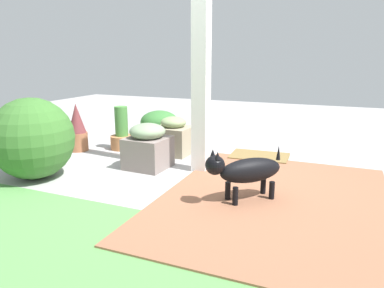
{
  "coord_description": "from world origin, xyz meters",
  "views": [
    {
      "loc": [
        -1.16,
        3.24,
        1.17
      ],
      "look_at": [
        0.1,
        0.24,
        0.37
      ],
      "focal_mm": 33.57,
      "sensor_mm": 36.0,
      "label": 1
    }
  ],
  "objects_px": {
    "stone_planter_near": "(148,146)",
    "round_shrub": "(32,139)",
    "porch_pillar": "(201,45)",
    "dog": "(245,170)",
    "doormat": "(259,156)",
    "terracotta_pot_broad": "(159,125)",
    "terracotta_pot_spiky": "(77,129)",
    "terracotta_pot_tall": "(122,134)",
    "stone_planter_nearest": "(174,137)"
  },
  "relations": [
    {
      "from": "stone_planter_near",
      "to": "round_shrub",
      "type": "relative_size",
      "value": 0.61
    },
    {
      "from": "porch_pillar",
      "to": "round_shrub",
      "type": "xyz_separation_m",
      "value": [
        1.42,
        0.85,
        -0.88
      ]
    },
    {
      "from": "dog",
      "to": "doormat",
      "type": "height_order",
      "value": "dog"
    },
    {
      "from": "terracotta_pot_broad",
      "to": "doormat",
      "type": "relative_size",
      "value": 0.77
    },
    {
      "from": "terracotta_pot_spiky",
      "to": "terracotta_pot_tall",
      "type": "xyz_separation_m",
      "value": [
        -0.47,
        -0.29,
        -0.09
      ]
    },
    {
      "from": "terracotta_pot_tall",
      "to": "porch_pillar",
      "type": "bearing_deg",
      "value": 160.69
    },
    {
      "from": "terracotta_pot_spiky",
      "to": "dog",
      "type": "height_order",
      "value": "terracotta_pot_spiky"
    },
    {
      "from": "stone_planter_near",
      "to": "dog",
      "type": "relative_size",
      "value": 0.85
    },
    {
      "from": "porch_pillar",
      "to": "stone_planter_near",
      "type": "bearing_deg",
      "value": 13.3
    },
    {
      "from": "stone_planter_nearest",
      "to": "round_shrub",
      "type": "xyz_separation_m",
      "value": [
        0.87,
        1.34,
        0.19
      ]
    },
    {
      "from": "porch_pillar",
      "to": "terracotta_pot_spiky",
      "type": "xyz_separation_m",
      "value": [
        1.73,
        -0.16,
        -0.99
      ]
    },
    {
      "from": "terracotta_pot_tall",
      "to": "dog",
      "type": "bearing_deg",
      "value": 150.36
    },
    {
      "from": "terracotta_pot_tall",
      "to": "doormat",
      "type": "relative_size",
      "value": 0.83
    },
    {
      "from": "stone_planter_near",
      "to": "doormat",
      "type": "relative_size",
      "value": 0.73
    },
    {
      "from": "round_shrub",
      "to": "terracotta_pot_tall",
      "type": "relative_size",
      "value": 1.44
    },
    {
      "from": "porch_pillar",
      "to": "dog",
      "type": "relative_size",
      "value": 4.48
    },
    {
      "from": "round_shrub",
      "to": "terracotta_pot_spiky",
      "type": "xyz_separation_m",
      "value": [
        0.32,
        -1.01,
        -0.11
      ]
    },
    {
      "from": "round_shrub",
      "to": "doormat",
      "type": "xyz_separation_m",
      "value": [
        -1.88,
        -1.57,
        -0.38
      ]
    },
    {
      "from": "terracotta_pot_tall",
      "to": "dog",
      "type": "distance_m",
      "value": 2.19
    },
    {
      "from": "terracotta_pot_spiky",
      "to": "terracotta_pot_broad",
      "type": "xyz_separation_m",
      "value": [
        -0.79,
        -0.71,
        -0.02
      ]
    },
    {
      "from": "porch_pillar",
      "to": "dog",
      "type": "height_order",
      "value": "porch_pillar"
    },
    {
      "from": "doormat",
      "to": "stone_planter_nearest",
      "type": "bearing_deg",
      "value": 12.91
    },
    {
      "from": "stone_planter_nearest",
      "to": "terracotta_pot_spiky",
      "type": "height_order",
      "value": "terracotta_pot_spiky"
    },
    {
      "from": "stone_planter_nearest",
      "to": "dog",
      "type": "bearing_deg",
      "value": 136.47
    },
    {
      "from": "dog",
      "to": "terracotta_pot_tall",
      "type": "bearing_deg",
      "value": -29.64
    },
    {
      "from": "stone_planter_near",
      "to": "terracotta_pot_spiky",
      "type": "distance_m",
      "value": 1.21
    },
    {
      "from": "terracotta_pot_tall",
      "to": "doormat",
      "type": "distance_m",
      "value": 1.76
    },
    {
      "from": "stone_planter_near",
      "to": "doormat",
      "type": "height_order",
      "value": "stone_planter_near"
    },
    {
      "from": "doormat",
      "to": "stone_planter_near",
      "type": "bearing_deg",
      "value": 39.92
    },
    {
      "from": "terracotta_pot_tall",
      "to": "dog",
      "type": "height_order",
      "value": "terracotta_pot_tall"
    },
    {
      "from": "stone_planter_near",
      "to": "porch_pillar",
      "type": "bearing_deg",
      "value": -166.7
    },
    {
      "from": "terracotta_pot_tall",
      "to": "terracotta_pot_spiky",
      "type": "bearing_deg",
      "value": 31.31
    },
    {
      "from": "terracotta_pot_spiky",
      "to": "terracotta_pot_broad",
      "type": "distance_m",
      "value": 1.06
    },
    {
      "from": "porch_pillar",
      "to": "terracotta_pot_spiky",
      "type": "height_order",
      "value": "porch_pillar"
    },
    {
      "from": "stone_planter_near",
      "to": "terracotta_pot_broad",
      "type": "distance_m",
      "value": 1.07
    },
    {
      "from": "stone_planter_near",
      "to": "dog",
      "type": "height_order",
      "value": "stone_planter_near"
    },
    {
      "from": "round_shrub",
      "to": "terracotta_pot_broad",
      "type": "distance_m",
      "value": 1.78
    },
    {
      "from": "terracotta_pot_tall",
      "to": "doormat",
      "type": "height_order",
      "value": "terracotta_pot_tall"
    },
    {
      "from": "stone_planter_nearest",
      "to": "round_shrub",
      "type": "bearing_deg",
      "value": 57.05
    },
    {
      "from": "dog",
      "to": "doormat",
      "type": "xyz_separation_m",
      "value": [
        0.18,
        -1.36,
        -0.26
      ]
    },
    {
      "from": "terracotta_pot_spiky",
      "to": "stone_planter_nearest",
      "type": "bearing_deg",
      "value": -164.32
    },
    {
      "from": "round_shrub",
      "to": "dog",
      "type": "distance_m",
      "value": 2.07
    },
    {
      "from": "terracotta_pot_broad",
      "to": "stone_planter_near",
      "type": "bearing_deg",
      "value": 111.21
    },
    {
      "from": "porch_pillar",
      "to": "stone_planter_nearest",
      "type": "bearing_deg",
      "value": -41.73
    },
    {
      "from": "stone_planter_near",
      "to": "doormat",
      "type": "distance_m",
      "value": 1.35
    },
    {
      "from": "stone_planter_nearest",
      "to": "terracotta_pot_tall",
      "type": "xyz_separation_m",
      "value": [
        0.71,
        0.05,
        -0.01
      ]
    },
    {
      "from": "stone_planter_nearest",
      "to": "terracotta_pot_spiky",
      "type": "xyz_separation_m",
      "value": [
        1.18,
        0.33,
        0.07
      ]
    },
    {
      "from": "terracotta_pot_spiky",
      "to": "terracotta_pot_broad",
      "type": "relative_size",
      "value": 1.18
    },
    {
      "from": "stone_planter_near",
      "to": "terracotta_pot_spiky",
      "type": "xyz_separation_m",
      "value": [
        1.18,
        -0.29,
        0.05
      ]
    },
    {
      "from": "stone_planter_near",
      "to": "doormat",
      "type": "bearing_deg",
      "value": -140.08
    }
  ]
}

